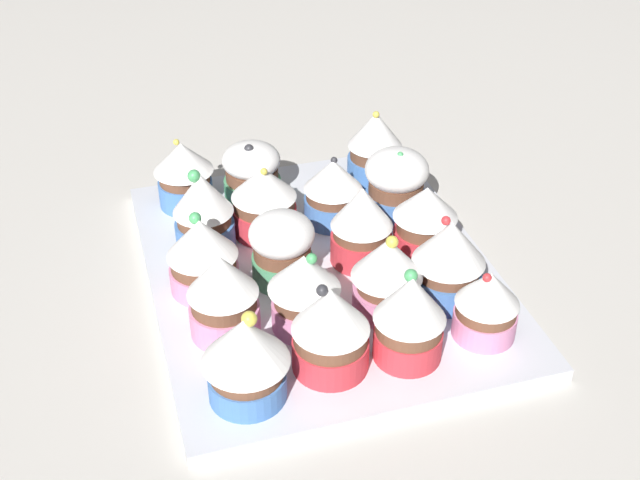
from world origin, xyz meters
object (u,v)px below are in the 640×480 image
object	(u,v)px
cupcake_8	(333,191)
cupcake_9	(331,328)
cupcake_4	(375,146)
cupcake_11	(282,247)
cupcake_15	(223,295)
cupcake_3	(396,183)
cupcake_10	(304,290)
cupcake_13	(252,172)
baking_tray	(320,272)
cupcake_0	(487,304)
cupcake_18	(184,173)
cupcake_16	(201,251)
cupcake_6	(387,274)
cupcake_2	(425,221)
cupcake_5	(410,316)
cupcake_7	(360,222)
cupcake_1	(449,260)
cupcake_14	(246,357)
cupcake_12	(264,200)
cupcake_17	(203,211)

from	to	relation	value
cupcake_8	cupcake_9	size ratio (longest dim) A/B	0.87
cupcake_4	cupcake_11	bearing A→B (deg)	135.86
cupcake_15	cupcake_3	bearing A→B (deg)	-57.22
cupcake_10	cupcake_15	distance (cm)	6.56
cupcake_10	cupcake_13	size ratio (longest dim) A/B	1.14
baking_tray	cupcake_3	size ratio (longest dim) A/B	5.15
cupcake_0	cupcake_18	bearing A→B (deg)	37.12
cupcake_3	cupcake_10	distance (cm)	19.25
cupcake_15	cupcake_16	world-z (taller)	cupcake_15
cupcake_6	cupcake_10	xyz separation A→B (cm)	(-0.03, 7.16, -0.05)
cupcake_8	cupcake_11	distance (cm)	10.63
cupcake_2	cupcake_4	size ratio (longest dim) A/B	0.90
cupcake_3	cupcake_8	bearing A→B (deg)	84.24
cupcake_2	cupcake_11	size ratio (longest dim) A/B	1.07
cupcake_5	cupcake_7	distance (cm)	13.72
cupcake_8	cupcake_9	distance (cm)	20.72
cupcake_0	cupcake_16	bearing A→B (deg)	57.88
cupcake_5	cupcake_18	size ratio (longest dim) A/B	1.14
cupcake_5	cupcake_9	world-z (taller)	cupcake_5
cupcake_0	cupcake_1	xyz separation A→B (cm)	(5.38, 1.06, 0.84)
cupcake_1	cupcake_2	bearing A→B (deg)	-4.68
baking_tray	cupcake_5	distance (cm)	14.40
cupcake_3	cupcake_4	bearing A→B (deg)	-1.65
cupcake_7	cupcake_3	bearing A→B (deg)	-44.26
cupcake_3	cupcake_10	bearing A→B (deg)	136.29
cupcake_2	cupcake_16	size ratio (longest dim) A/B	0.97
cupcake_4	cupcake_14	distance (cm)	33.64
cupcake_7	cupcake_9	world-z (taller)	cupcake_9
cupcake_6	cupcake_18	distance (cm)	25.47
cupcake_4	cupcake_7	world-z (taller)	cupcake_4
cupcake_3	cupcake_15	size ratio (longest dim) A/B	0.94
cupcake_14	cupcake_10	bearing A→B (deg)	-44.23
cupcake_8	cupcake_16	distance (cm)	15.52
cupcake_10	cupcake_12	bearing A→B (deg)	-0.47
cupcake_5	cupcake_15	world-z (taller)	cupcake_5
cupcake_3	cupcake_5	distance (cm)	20.70
baking_tray	cupcake_6	world-z (taller)	cupcake_6
cupcake_5	cupcake_12	bearing A→B (deg)	18.43
cupcake_12	cupcake_1	bearing A→B (deg)	-138.44
cupcake_3	cupcake_17	world-z (taller)	cupcake_17
cupcake_8	cupcake_10	distance (cm)	16.15
cupcake_14	cupcake_13	bearing A→B (deg)	-13.64
cupcake_1	cupcake_9	distance (cm)	13.29
cupcake_1	cupcake_11	xyz separation A→B (cm)	(6.47, 12.94, -0.50)
cupcake_1	cupcake_2	distance (cm)	6.48
cupcake_9	cupcake_11	distance (cm)	11.88
cupcake_0	cupcake_17	size ratio (longest dim) A/B	0.78
cupcake_1	cupcake_17	world-z (taller)	cupcake_17
cupcake_15	cupcake_18	bearing A→B (deg)	-0.14
cupcake_17	cupcake_11	bearing A→B (deg)	-140.29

